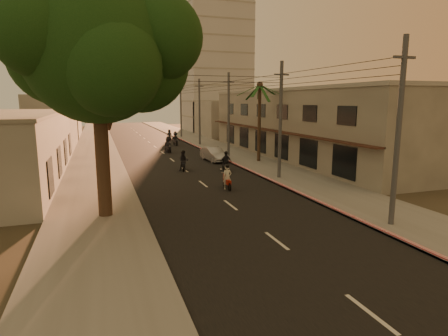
{
  "coord_description": "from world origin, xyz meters",
  "views": [
    {
      "loc": [
        -7.17,
        -17.99,
        6.06
      ],
      "look_at": [
        0.71,
        5.28,
        1.63
      ],
      "focal_mm": 30.0,
      "sensor_mm": 36.0,
      "label": 1
    }
  ],
  "objects": [
    {
      "name": "shophouse_row",
      "position": [
        13.95,
        18.0,
        3.65
      ],
      "size": [
        8.8,
        34.2,
        7.3
      ],
      "color": "gray",
      "rests_on": "ground"
    },
    {
      "name": "sidewalk_left",
      "position": [
        -7.5,
        20.0,
        0.06
      ],
      "size": [
        5.0,
        140.0,
        0.12
      ],
      "primitive_type": "cube",
      "color": "slate",
      "rests_on": "ground"
    },
    {
      "name": "scooter_far_c",
      "position": [
        3.2,
        38.71,
        0.81
      ],
      "size": [
        1.1,
        1.79,
        1.79
      ],
      "rotation": [
        0.0,
        0.0,
        -0.27
      ],
      "color": "black",
      "rests_on": "ground"
    },
    {
      "name": "scooter_far_a",
      "position": [
        0.62,
        25.78,
        0.87
      ],
      "size": [
        1.09,
        1.94,
        1.92
      ],
      "rotation": [
        0.0,
        0.0,
        0.18
      ],
      "color": "black",
      "rests_on": "ground"
    },
    {
      "name": "palm_tree",
      "position": [
        8.0,
        16.0,
        7.15
      ],
      "size": [
        5.0,
        5.0,
        8.2
      ],
      "color": "black",
      "rests_on": "ground"
    },
    {
      "name": "scooter_far_b",
      "position": [
        2.91,
        32.62,
        0.89
      ],
      "size": [
        1.25,
        1.98,
        1.95
      ],
      "rotation": [
        0.0,
        0.0,
        0.05
      ],
      "color": "black",
      "rests_on": "ground"
    },
    {
      "name": "scooter_mid_a",
      "position": [
        -0.18,
        13.73,
        0.85
      ],
      "size": [
        1.18,
        1.85,
        1.86
      ],
      "rotation": [
        0.0,
        0.0,
        -0.26
      ],
      "color": "black",
      "rests_on": "ground"
    },
    {
      "name": "filler_left_near",
      "position": [
        -14.0,
        34.0,
        2.2
      ],
      "size": [
        8.0,
        14.0,
        4.4
      ],
      "primitive_type": "cube",
      "color": "#A09C90",
      "rests_on": "ground"
    },
    {
      "name": "filler_right",
      "position": [
        14.0,
        45.0,
        3.0
      ],
      "size": [
        8.0,
        14.0,
        6.0
      ],
      "primitive_type": "cube",
      "color": "#A09C90",
      "rests_on": "ground"
    },
    {
      "name": "broadleaf_tree",
      "position": [
        -6.61,
        2.14,
        8.48
      ],
      "size": [
        9.6,
        8.7,
        12.1
      ],
      "color": "black",
      "rests_on": "ground"
    },
    {
      "name": "filler_left_far",
      "position": [
        -14.0,
        52.0,
        3.5
      ],
      "size": [
        8.0,
        14.0,
        7.0
      ],
      "primitive_type": "cube",
      "color": "#A09C90",
      "rests_on": "ground"
    },
    {
      "name": "distant_tower",
      "position": [
        16.0,
        56.0,
        14.0
      ],
      "size": [
        12.1,
        12.1,
        28.0
      ],
      "color": "#B7B5B2",
      "rests_on": "ground"
    },
    {
      "name": "ground",
      "position": [
        0.0,
        0.0,
        0.0
      ],
      "size": [
        160.0,
        160.0,
        0.0
      ],
      "primitive_type": "plane",
      "color": "#383023",
      "rests_on": "ground"
    },
    {
      "name": "utility_poles",
      "position": [
        6.2,
        20.0,
        6.54
      ],
      "size": [
        1.2,
        48.26,
        9.0
      ],
      "color": "#38383A",
      "rests_on": "ground"
    },
    {
      "name": "sidewalk_right",
      "position": [
        7.5,
        20.0,
        0.06
      ],
      "size": [
        5.0,
        140.0,
        0.12
      ],
      "primitive_type": "cube",
      "color": "slate",
      "rests_on": "ground"
    },
    {
      "name": "curb_stripe",
      "position": [
        5.1,
        15.0,
        0.1
      ],
      "size": [
        0.2,
        60.0,
        0.2
      ],
      "primitive_type": "cube",
      "color": "red",
      "rests_on": "ground"
    },
    {
      "name": "left_building",
      "position": [
        -13.98,
        14.0,
        2.6
      ],
      "size": [
        8.2,
        24.2,
        5.2
      ],
      "color": "#A09C90",
      "rests_on": "ground"
    },
    {
      "name": "scooter_mid_b",
      "position": [
        3.24,
        12.26,
        0.8
      ],
      "size": [
        1.03,
        1.82,
        1.79
      ],
      "rotation": [
        0.0,
        0.0,
        -0.05
      ],
      "color": "black",
      "rests_on": "ground"
    },
    {
      "name": "parked_car",
      "position": [
        3.91,
        17.97,
        0.71
      ],
      "size": [
        2.34,
        4.62,
        1.43
      ],
      "primitive_type": "imported",
      "rotation": [
        0.0,
        0.0,
        0.1
      ],
      "color": "#9FA2A7",
      "rests_on": "ground"
    },
    {
      "name": "road",
      "position": [
        0.0,
        20.0,
        0.01
      ],
      "size": [
        10.0,
        140.0,
        0.02
      ],
      "primitive_type": "cube",
      "color": "black",
      "rests_on": "ground"
    },
    {
      "name": "scooter_red",
      "position": [
        1.16,
        5.94,
        0.78
      ],
      "size": [
        0.71,
        1.83,
        1.79
      ],
      "rotation": [
        0.0,
        0.0,
        -0.06
      ],
      "color": "black",
      "rests_on": "ground"
    }
  ]
}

